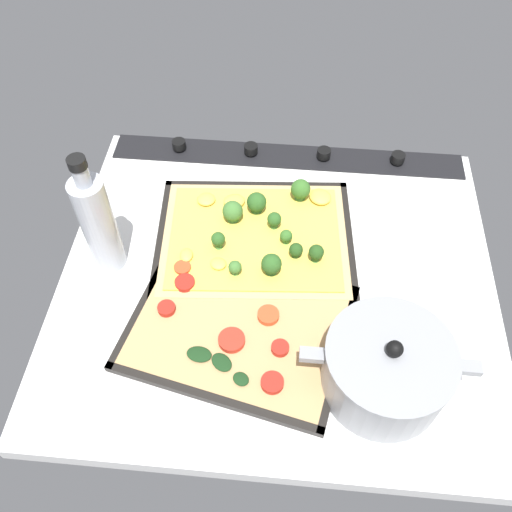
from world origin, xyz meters
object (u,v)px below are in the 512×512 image
at_px(baking_tray_front, 255,241).
at_px(cooking_pot, 386,369).
at_px(veggie_pizza_back, 237,327).
at_px(oil_bottle, 98,223).
at_px(baking_tray_back, 239,328).
at_px(broccoli_pizza, 257,234).

height_order(baking_tray_front, cooking_pot, cooking_pot).
height_order(veggie_pizza_back, oil_bottle, oil_bottle).
height_order(baking_tray_back, veggie_pizza_back, veggie_pizza_back).
height_order(baking_tray_front, broccoli_pizza, broccoli_pizza).
bearing_deg(veggie_pizza_back, broccoli_pizza, -94.70).
relative_size(veggie_pizza_back, oil_bottle, 1.50).
distance_m(baking_tray_front, veggie_pizza_back, 0.18).
xyz_separation_m(baking_tray_front, veggie_pizza_back, (0.01, 0.18, 0.01)).
height_order(veggie_pizza_back, cooking_pot, cooking_pot).
bearing_deg(veggie_pizza_back, baking_tray_back, -149.34).
bearing_deg(cooking_pot, oil_bottle, -22.43).
xyz_separation_m(baking_tray_front, oil_bottle, (0.25, 0.06, 0.10)).
bearing_deg(broccoli_pizza, baking_tray_back, 85.94).
relative_size(baking_tray_front, veggie_pizza_back, 1.03).
relative_size(broccoli_pizza, cooking_pot, 1.37).
height_order(broccoli_pizza, veggie_pizza_back, broccoli_pizza).
bearing_deg(veggie_pizza_back, baking_tray_front, -93.61).
height_order(baking_tray_front, baking_tray_back, same).
bearing_deg(broccoli_pizza, veggie_pizza_back, 85.30).
relative_size(baking_tray_front, broccoli_pizza, 1.07).
relative_size(baking_tray_back, cooking_pot, 1.54).
bearing_deg(baking_tray_back, baking_tray_front, -92.94).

